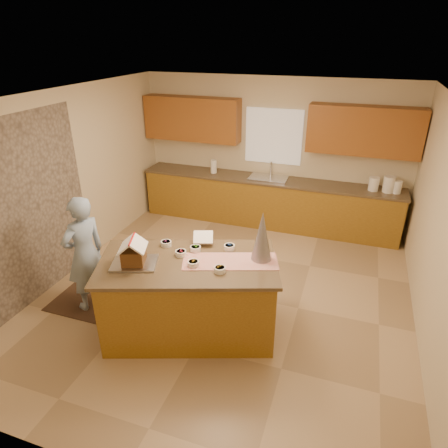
{
  "coord_description": "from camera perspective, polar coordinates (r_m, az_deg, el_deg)",
  "views": [
    {
      "loc": [
        1.49,
        -4.42,
        3.37
      ],
      "look_at": [
        -0.1,
        0.2,
        1.0
      ],
      "focal_mm": 31.76,
      "sensor_mm": 36.0,
      "label": 1
    }
  ],
  "objects": [
    {
      "name": "back_counter_base",
      "position": [
        7.62,
        6.23,
        3.08
      ],
      "size": [
        4.8,
        0.6,
        0.88
      ],
      "primitive_type": "cube",
      "color": "olive",
      "rests_on": "floor"
    },
    {
      "name": "ceiling",
      "position": [
        4.71,
        0.38,
        17.7
      ],
      "size": [
        5.5,
        5.5,
        0.0
      ],
      "primitive_type": "plane",
      "color": "silver",
      "rests_on": "floor"
    },
    {
      "name": "island_base",
      "position": [
        4.87,
        -5.01,
        -10.66
      ],
      "size": [
        2.17,
        1.57,
        0.96
      ],
      "primitive_type": "cube",
      "rotation": [
        0.0,
        0.0,
        0.33
      ],
      "color": "olive",
      "rests_on": "floor"
    },
    {
      "name": "island_top",
      "position": [
        4.59,
        -5.25,
        -5.64
      ],
      "size": [
        2.28,
        1.68,
        0.04
      ],
      "primitive_type": "cube",
      "rotation": [
        0.0,
        0.0,
        0.33
      ],
      "color": "brown",
      "rests_on": "island_base"
    },
    {
      "name": "wall_front",
      "position": [
        3.01,
        -17.5,
        -17.67
      ],
      "size": [
        5.5,
        5.5,
        0.0
      ],
      "primitive_type": "plane",
      "color": "beige",
      "rests_on": "floor"
    },
    {
      "name": "stone_accent",
      "position": [
        5.78,
        -26.5,
        1.49
      ],
      "size": [
        0.0,
        2.5,
        2.5
      ],
      "primitive_type": "plane",
      "rotation": [
        1.57,
        0.0,
        1.57
      ],
      "color": "gray",
      "rests_on": "wall_left"
    },
    {
      "name": "table_runner",
      "position": [
        4.56,
        0.89,
        -5.38
      ],
      "size": [
        1.15,
        0.73,
        0.01
      ],
      "primitive_type": "cube",
      "rotation": [
        0.0,
        0.0,
        0.33
      ],
      "color": "#A6180B",
      "rests_on": "island_top"
    },
    {
      "name": "candy_bowls",
      "position": [
        4.66,
        -3.88,
        -4.31
      ],
      "size": [
        0.95,
        0.64,
        0.06
      ],
      "color": "#2E55AE",
      "rests_on": "island_top"
    },
    {
      "name": "gingerbread_house",
      "position": [
        4.56,
        -12.91,
        -4.14
      ],
      "size": [
        0.38,
        0.39,
        0.31
      ],
      "color": "#563616",
      "rests_on": "baking_tray"
    },
    {
      "name": "wall_back",
      "position": [
        7.6,
        7.09,
        10.25
      ],
      "size": [
        5.5,
        5.5,
        0.0
      ],
      "primitive_type": "plane",
      "color": "beige",
      "rests_on": "floor"
    },
    {
      "name": "paper_towel",
      "position": [
        7.7,
        -1.51,
        8.29
      ],
      "size": [
        0.12,
        0.12,
        0.26
      ],
      "primitive_type": "cylinder",
      "color": "white",
      "rests_on": "back_counter_top"
    },
    {
      "name": "window_curtain",
      "position": [
        7.5,
        7.16,
        12.4
      ],
      "size": [
        1.05,
        0.03,
        1.0
      ],
      "primitive_type": "cube",
      "color": "white",
      "rests_on": "wall_back"
    },
    {
      "name": "floor",
      "position": [
        5.75,
        0.3,
        -9.97
      ],
      "size": [
        5.5,
        5.5,
        0.0
      ],
      "primitive_type": "plane",
      "color": "tan",
      "rests_on": "ground"
    },
    {
      "name": "upper_cabinet_right",
      "position": [
        7.15,
        19.52,
        12.55
      ],
      "size": [
        1.85,
        0.35,
        0.8
      ],
      "primitive_type": "cube",
      "color": "#965B20",
      "rests_on": "wall_back"
    },
    {
      "name": "rug",
      "position": [
        5.86,
        -18.65,
        -10.74
      ],
      "size": [
        1.07,
        0.7,
        0.01
      ],
      "primitive_type": "cube",
      "color": "black",
      "rests_on": "floor"
    },
    {
      "name": "cookbook",
      "position": [
        4.88,
        -3.02,
        -1.92
      ],
      "size": [
        0.29,
        0.25,
        0.1
      ],
      "primitive_type": "cube",
      "rotation": [
        -1.13,
        0.0,
        0.33
      ],
      "color": "white",
      "rests_on": "island_top"
    },
    {
      "name": "upper_cabinet_left",
      "position": [
        7.76,
        -4.6,
        14.86
      ],
      "size": [
        1.85,
        0.35,
        0.8
      ],
      "primitive_type": "cube",
      "color": "#965B20",
      "rests_on": "wall_back"
    },
    {
      "name": "sink",
      "position": [
        7.46,
        6.39,
        6.27
      ],
      "size": [
        0.7,
        0.45,
        0.12
      ],
      "primitive_type": "cube",
      "color": "silver",
      "rests_on": "back_counter_top"
    },
    {
      "name": "boy",
      "position": [
        5.42,
        -19.39,
        -4.08
      ],
      "size": [
        0.56,
        0.67,
        1.57
      ],
      "primitive_type": "imported",
      "rotation": [
        0.0,
        0.0,
        -1.95
      ],
      "color": "#8CA5C7",
      "rests_on": "rug"
    },
    {
      "name": "back_counter_top",
      "position": [
        7.45,
        6.4,
        6.34
      ],
      "size": [
        4.85,
        0.63,
        0.04
      ],
      "primitive_type": "cube",
      "color": "brown",
      "rests_on": "back_counter_base"
    },
    {
      "name": "canister_b",
      "position": [
        7.27,
        22.66,
        5.3
      ],
      "size": [
        0.19,
        0.19,
        0.28
      ],
      "primitive_type": "cylinder",
      "color": "white",
      "rests_on": "back_counter_top"
    },
    {
      "name": "wall_right",
      "position": [
        4.97,
        28.83,
        -1.56
      ],
      "size": [
        5.5,
        5.5,
        0.0
      ],
      "primitive_type": "plane",
      "color": "beige",
      "rests_on": "floor"
    },
    {
      "name": "canister_a",
      "position": [
        7.27,
        20.75,
        5.42
      ],
      "size": [
        0.17,
        0.17,
        0.23
      ],
      "primitive_type": "cylinder",
      "color": "white",
      "rests_on": "back_counter_top"
    },
    {
      "name": "wall_left",
      "position": [
        6.29,
        -21.89,
        5.22
      ],
      "size": [
        5.5,
        5.5,
        0.0
      ],
      "primitive_type": "plane",
      "color": "beige",
      "rests_on": "floor"
    },
    {
      "name": "faucet",
      "position": [
        7.57,
        6.77,
        7.91
      ],
      "size": [
        0.03,
        0.03,
        0.28
      ],
      "primitive_type": "cylinder",
      "color": "silver",
      "rests_on": "back_counter_top"
    },
    {
      "name": "canister_c",
      "position": [
        7.3,
        23.66,
        4.9
      ],
      "size": [
        0.15,
        0.15,
        0.21
      ],
      "primitive_type": "cylinder",
      "color": "white",
      "rests_on": "back_counter_top"
    },
    {
      "name": "tinsel_tree",
      "position": [
        4.49,
        5.49,
        -1.76
      ],
      "size": [
        0.3,
        0.3,
        0.6
      ],
      "primitive_type": "cone",
      "rotation": [
        0.0,
        0.0,
        0.33
      ],
      "color": "#AFB0BB",
      "rests_on": "island_top"
    },
    {
      "name": "baking_tray",
      "position": [
        4.62,
        -12.76,
        -5.52
      ],
      "size": [
        0.59,
        0.51,
        0.03
      ],
      "primitive_type": "cube",
      "rotation": [
        0.0,
        0.0,
        0.33
      ],
      "color": "silver",
      "rests_on": "island_top"
    }
  ]
}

